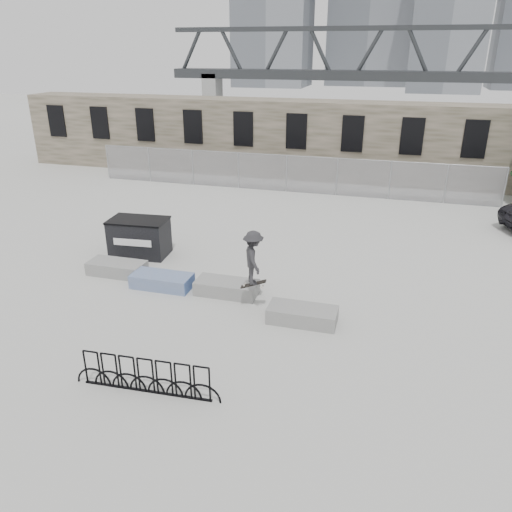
{
  "coord_description": "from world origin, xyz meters",
  "views": [
    {
      "loc": [
        5.67,
        -13.78,
        7.41
      ],
      "look_at": [
        1.74,
        0.19,
        1.3
      ],
      "focal_mm": 35.0,
      "sensor_mm": 36.0,
      "label": 1
    }
  ],
  "objects_px": {
    "planter_center_left": "(162,280)",
    "skateboarder": "(253,258)",
    "planter_offset": "(302,314)",
    "bike_rack": "(146,376)",
    "planter_center_right": "(227,287)",
    "dumpster": "(139,237)",
    "planter_far_left": "(117,267)"
  },
  "relations": [
    {
      "from": "planter_center_right",
      "to": "bike_rack",
      "type": "distance_m",
      "value": 5.22
    },
    {
      "from": "dumpster",
      "to": "bike_rack",
      "type": "xyz_separation_m",
      "value": [
        4.09,
        -7.47,
        -0.28
      ]
    },
    {
      "from": "planter_offset",
      "to": "bike_rack",
      "type": "distance_m",
      "value": 5.03
    },
    {
      "from": "planter_offset",
      "to": "skateboarder",
      "type": "relative_size",
      "value": 1.1
    },
    {
      "from": "planter_far_left",
      "to": "planter_center_right",
      "type": "xyz_separation_m",
      "value": [
        4.22,
        -0.42,
        0.0
      ]
    },
    {
      "from": "planter_far_left",
      "to": "dumpster",
      "type": "distance_m",
      "value": 1.89
    },
    {
      "from": "planter_far_left",
      "to": "planter_offset",
      "type": "distance_m",
      "value": 7.07
    },
    {
      "from": "bike_rack",
      "to": "planter_far_left",
      "type": "bearing_deg",
      "value": 125.65
    },
    {
      "from": "bike_rack",
      "to": "planter_center_left",
      "type": "bearing_deg",
      "value": 111.95
    },
    {
      "from": "planter_far_left",
      "to": "planter_center_left",
      "type": "bearing_deg",
      "value": -14.81
    },
    {
      "from": "planter_offset",
      "to": "bike_rack",
      "type": "bearing_deg",
      "value": -124.7
    },
    {
      "from": "planter_far_left",
      "to": "dumpster",
      "type": "xyz_separation_m",
      "value": [
        -0.04,
        1.83,
        0.47
      ]
    },
    {
      "from": "planter_far_left",
      "to": "bike_rack",
      "type": "xyz_separation_m",
      "value": [
        4.04,
        -5.64,
        0.19
      ]
    },
    {
      "from": "skateboarder",
      "to": "planter_center_right",
      "type": "bearing_deg",
      "value": 31.5
    },
    {
      "from": "planter_far_left",
      "to": "bike_rack",
      "type": "bearing_deg",
      "value": -54.35
    },
    {
      "from": "planter_far_left",
      "to": "planter_center_left",
      "type": "height_order",
      "value": "same"
    },
    {
      "from": "dumpster",
      "to": "bike_rack",
      "type": "distance_m",
      "value": 8.52
    },
    {
      "from": "planter_offset",
      "to": "planter_center_left",
      "type": "bearing_deg",
      "value": 168.68
    },
    {
      "from": "planter_center_left",
      "to": "planter_center_right",
      "type": "height_order",
      "value": "same"
    },
    {
      "from": "planter_offset",
      "to": "bike_rack",
      "type": "height_order",
      "value": "bike_rack"
    },
    {
      "from": "planter_offset",
      "to": "planter_center_right",
      "type": "bearing_deg",
      "value": 157.94
    },
    {
      "from": "dumpster",
      "to": "planter_offset",
      "type": "bearing_deg",
      "value": -30.31
    },
    {
      "from": "planter_center_left",
      "to": "skateboarder",
      "type": "bearing_deg",
      "value": -9.64
    },
    {
      "from": "planter_center_left",
      "to": "skateboarder",
      "type": "distance_m",
      "value": 3.66
    },
    {
      "from": "planter_center_left",
      "to": "dumpster",
      "type": "height_order",
      "value": "dumpster"
    },
    {
      "from": "planter_center_left",
      "to": "planter_offset",
      "type": "distance_m",
      "value": 5.02
    },
    {
      "from": "planter_center_right",
      "to": "dumpster",
      "type": "distance_m",
      "value": 4.84
    },
    {
      "from": "planter_center_right",
      "to": "planter_far_left",
      "type": "bearing_deg",
      "value": 174.31
    },
    {
      "from": "planter_center_right",
      "to": "bike_rack",
      "type": "bearing_deg",
      "value": -91.88
    },
    {
      "from": "planter_center_right",
      "to": "dumpster",
      "type": "xyz_separation_m",
      "value": [
        -4.26,
        2.25,
        0.47
      ]
    },
    {
      "from": "dumpster",
      "to": "bike_rack",
      "type": "bearing_deg",
      "value": -65.94
    },
    {
      "from": "planter_offset",
      "to": "skateboarder",
      "type": "distance_m",
      "value": 2.18
    }
  ]
}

